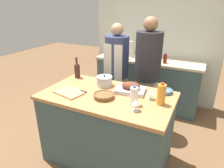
# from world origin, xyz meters

# --- Properties ---
(ground_plane) EXTENTS (12.00, 12.00, 0.00)m
(ground_plane) POSITION_xyz_m (0.00, 0.00, 0.00)
(ground_plane) COLOR brown
(kitchen_island) EXTENTS (1.50, 0.85, 0.91)m
(kitchen_island) POSITION_xyz_m (0.00, 0.00, 0.46)
(kitchen_island) COLOR #3D565B
(kitchen_island) RESTS_ON ground_plane
(back_counter) EXTENTS (1.94, 0.60, 0.91)m
(back_counter) POSITION_xyz_m (0.00, 1.67, 0.46)
(back_counter) COLOR #3D565B
(back_counter) RESTS_ON ground_plane
(back_wall) EXTENTS (2.44, 0.10, 2.55)m
(back_wall) POSITION_xyz_m (0.00, 2.02, 1.27)
(back_wall) COLOR silver
(back_wall) RESTS_ON ground_plane
(roasting_pan) EXTENTS (0.36, 0.29, 0.12)m
(roasting_pan) POSITION_xyz_m (0.22, 0.18, 0.96)
(roasting_pan) COLOR #BCBCC1
(roasting_pan) RESTS_ON kitchen_island
(wicker_basket) EXTENTS (0.24, 0.24, 0.05)m
(wicker_basket) POSITION_xyz_m (0.01, -0.09, 0.94)
(wicker_basket) COLOR brown
(wicker_basket) RESTS_ON kitchen_island
(cutting_board) EXTENTS (0.37, 0.28, 0.02)m
(cutting_board) POSITION_xyz_m (-0.41, -0.17, 0.92)
(cutting_board) COLOR tan
(cutting_board) RESTS_ON kitchen_island
(stock_pot) EXTENTS (0.20, 0.20, 0.14)m
(stock_pot) POSITION_xyz_m (-0.15, 0.22, 0.97)
(stock_pot) COLOR #B7B7BC
(stock_pot) RESTS_ON kitchen_island
(mixing_bowl) EXTENTS (0.18, 0.18, 0.04)m
(mixing_bowl) POSITION_xyz_m (0.59, 0.33, 0.93)
(mixing_bowl) COLOR slate
(mixing_bowl) RESTS_ON kitchen_island
(juice_jug) EXTENTS (0.09, 0.09, 0.23)m
(juice_jug) POSITION_xyz_m (0.60, 0.04, 1.02)
(juice_jug) COLOR orange
(juice_jug) RESTS_ON kitchen_island
(milk_jug) EXTENTS (0.08, 0.08, 0.20)m
(milk_jug) POSITION_xyz_m (0.36, -0.09, 1.00)
(milk_jug) COLOR white
(milk_jug) RESTS_ON kitchen_island
(wine_bottle_green) EXTENTS (0.07, 0.07, 0.29)m
(wine_bottle_green) POSITION_xyz_m (-0.62, 0.31, 1.02)
(wine_bottle_green) COLOR #381E19
(wine_bottle_green) RESTS_ON kitchen_island
(wine_glass_left) EXTENTS (0.08, 0.08, 0.12)m
(wine_glass_left) POSITION_xyz_m (0.42, -0.21, 1.00)
(wine_glass_left) COLOR silver
(wine_glass_left) RESTS_ON kitchen_island
(wine_glass_right) EXTENTS (0.08, 0.08, 0.12)m
(wine_glass_right) POSITION_xyz_m (0.48, 0.10, 1.00)
(wine_glass_right) COLOR silver
(wine_glass_right) RESTS_ON kitchen_island
(knife_chef) EXTENTS (0.26, 0.06, 0.01)m
(knife_chef) POSITION_xyz_m (-0.35, -0.05, 0.91)
(knife_chef) COLOR #B7B7BC
(knife_chef) RESTS_ON kitchen_island
(stand_mixer) EXTENTS (0.18, 0.14, 0.29)m
(stand_mixer) POSITION_xyz_m (-0.43, 1.70, 1.03)
(stand_mixer) COLOR silver
(stand_mixer) RESTS_ON back_counter
(condiment_bottle_tall) EXTENTS (0.07, 0.07, 0.21)m
(condiment_bottle_tall) POSITION_xyz_m (-0.39, 1.51, 1.01)
(condiment_bottle_tall) COLOR #B28E2D
(condiment_bottle_tall) RESTS_ON back_counter
(condiment_bottle_short) EXTENTS (0.07, 0.07, 0.17)m
(condiment_bottle_short) POSITION_xyz_m (0.32, 1.53, 0.99)
(condiment_bottle_short) COLOR maroon
(condiment_bottle_short) RESTS_ON back_counter
(person_cook_aproned) EXTENTS (0.37, 0.39, 1.60)m
(person_cook_aproned) POSITION_xyz_m (-0.31, 0.93, 0.88)
(person_cook_aproned) COLOR beige
(person_cook_aproned) RESTS_ON ground_plane
(person_cook_guest) EXTENTS (0.38, 0.38, 1.72)m
(person_cook_guest) POSITION_xyz_m (0.20, 0.89, 0.95)
(person_cook_guest) COLOR beige
(person_cook_guest) RESTS_ON ground_plane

